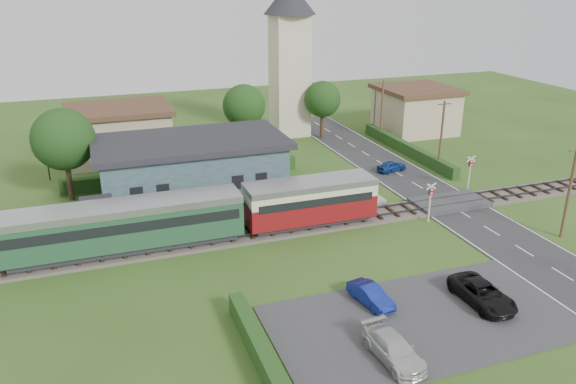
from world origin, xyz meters
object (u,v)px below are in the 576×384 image
object	(u,v)px
house_east	(416,109)
crossing_signal_near	(430,197)
train	(76,231)
car_park_blue	(371,295)
pedestrian_near	(275,196)
car_on_road	(392,166)
church_tower	(290,48)
car_park_dark	(482,293)
crossing_signal_far	(470,168)
station_building	(192,168)
pedestrian_far	(139,216)
equipment_hut	(98,216)
car_park_silver	(394,349)
house_west	(120,132)

from	to	relation	value
house_east	crossing_signal_near	bearing A→B (deg)	-119.13
train	car_park_blue	distance (m)	19.80
train	pedestrian_near	bearing A→B (deg)	12.96
train	car_on_road	bearing A→B (deg)	17.71
church_tower	car_park_dark	bearing A→B (deg)	-93.16
crossing_signal_far	car_on_road	size ratio (longest dim) A/B	1.05
station_building	pedestrian_far	bearing A→B (deg)	-132.55
church_tower	car_park_blue	xyz separation A→B (m)	(-8.38, -37.50, -9.59)
equipment_hut	car_park_silver	bearing A→B (deg)	-55.96
crossing_signal_near	pedestrian_near	bearing A→B (deg)	151.22
crossing_signal_near	crossing_signal_far	xyz separation A→B (m)	(7.20, 4.80, 0.00)
train	station_building	bearing A→B (deg)	43.66
crossing_signal_far	pedestrian_near	xyz separation A→B (m)	(-17.91, 1.08, -0.72)
house_east	crossing_signal_far	bearing A→B (deg)	-108.08
pedestrian_near	station_building	bearing A→B (deg)	-57.64
car_park_blue	car_park_dark	size ratio (longest dim) A/B	0.74
car_park_silver	house_west	bearing A→B (deg)	100.87
crossing_signal_near	crossing_signal_far	distance (m)	8.65
equipment_hut	car_park_blue	bearing A→B (deg)	-45.15
crossing_signal_far	house_west	bearing A→B (deg)	144.23
train	equipment_hut	bearing A→B (deg)	65.98
house_east	car_park_blue	distance (m)	40.91
station_building	car_park_silver	bearing A→B (deg)	-78.24
crossing_signal_near	pedestrian_far	distance (m)	22.31
equipment_hut	pedestrian_far	size ratio (longest dim) A/B	1.59
car_park_blue	pedestrian_near	world-z (taller)	pedestrian_near
crossing_signal_near	pedestrian_near	size ratio (longest dim) A/B	1.68
crossing_signal_near	car_park_blue	xyz separation A→B (m)	(-9.78, -9.09, -1.51)
train	car_on_road	world-z (taller)	train
car_on_road	pedestrian_far	distance (m)	25.52
train	car_on_road	distance (m)	30.62
pedestrian_near	pedestrian_far	size ratio (longest dim) A/B	1.21
equipment_hut	station_building	bearing A→B (deg)	35.92
station_building	house_east	bearing A→B (deg)	23.44
church_tower	car_park_dark	xyz separation A→B (m)	(-2.19, -39.65, -9.51)
station_building	pedestrian_far	size ratio (longest dim) A/B	9.95
equipment_hut	train	xyz separation A→B (m)	(-1.43, -3.20, 0.43)
car_park_silver	car_park_blue	bearing A→B (deg)	71.53
crossing_signal_far	church_tower	bearing A→B (deg)	110.02
church_tower	car_park_silver	bearing A→B (deg)	-102.85
equipment_hut	car_park_dark	size ratio (longest dim) A/B	0.56
crossing_signal_near	car_park_dark	size ratio (longest dim) A/B	0.72
equipment_hut	station_building	xyz separation A→B (m)	(8.00, 5.79, 0.95)
equipment_hut	church_tower	xyz separation A→B (m)	(23.00, 22.80, 8.48)
crossing_signal_near	crossing_signal_far	world-z (taller)	same
pedestrian_far	house_west	bearing A→B (deg)	-18.86
station_building	car_on_road	world-z (taller)	station_building
car_on_road	car_park_blue	world-z (taller)	car_park_blue
house_east	pedestrian_near	distance (m)	30.60
equipment_hut	car_park_dark	world-z (taller)	equipment_hut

